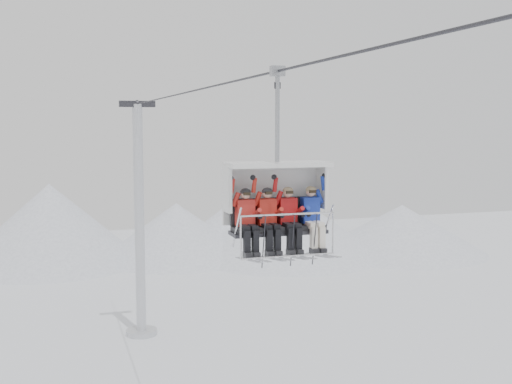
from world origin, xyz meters
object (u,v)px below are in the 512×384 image
object	(u,v)px
chairlift_carrier	(275,195)
skier_center_right	(289,217)
skier_far_left	(247,219)
skier_center_left	(268,218)
lift_tower_right	(140,236)
skier_far_right	(312,216)

from	to	relation	value
chairlift_carrier	skier_center_right	bearing A→B (deg)	-54.81
skier_far_left	skier_center_left	xyz separation A→B (m)	(0.48, 0.00, 0.00)
skier_far_left	skier_center_left	world-z (taller)	same
skier_center_left	skier_center_right	world-z (taller)	same
skier_center_left	skier_center_right	bearing A→B (deg)	0.00
lift_tower_right	skier_far_right	xyz separation A→B (m)	(0.75, -23.69, 4.40)
chairlift_carrier	skier_center_right	size ratio (longest dim) A/B	2.36
skier_center_left	skier_far_right	distance (m)	1.01
chairlift_carrier	skier_center_right	distance (m)	0.59
skier_far_right	skier_center_left	bearing A→B (deg)	180.00
chairlift_carrier	skier_center_left	xyz separation A→B (m)	(-0.26, -0.30, -0.46)
chairlift_carrier	skier_center_left	size ratio (longest dim) A/B	2.36
lift_tower_right	chairlift_carrier	size ratio (longest dim) A/B	3.38
skier_center_left	skier_center_right	xyz separation A→B (m)	(0.47, 0.00, 0.00)
skier_center_right	skier_far_right	world-z (taller)	same
chairlift_carrier	skier_far_right	bearing A→B (deg)	-22.20
skier_far_left	skier_far_right	size ratio (longest dim) A/B	1.00
lift_tower_right	skier_far_right	world-z (taller)	lift_tower_right
skier_center_left	skier_center_right	distance (m)	0.47
chairlift_carrier	skier_far_left	world-z (taller)	chairlift_carrier
skier_far_left	skier_far_right	bearing A→B (deg)	0.00
skier_far_left	skier_center_left	distance (m)	0.48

